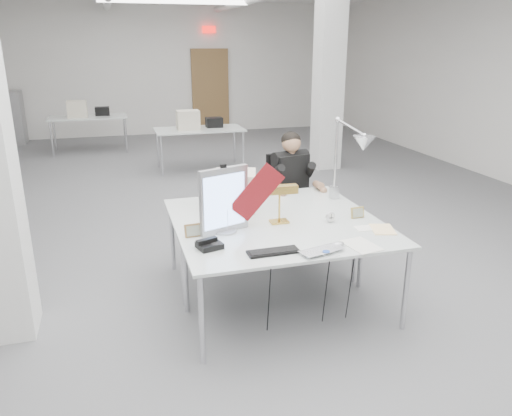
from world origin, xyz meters
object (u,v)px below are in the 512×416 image
Objects in this scene: office_chair at (288,202)px; architect_lamp at (347,161)px; seated_person at (291,171)px; bankers_lamp at (279,203)px; desk_phone at (209,245)px; laptop at (326,253)px; monitor at (224,200)px; desk_main at (293,240)px; beige_monitor at (235,190)px.

office_chair is 1.18× the size of architect_lamp.
architect_lamp is (0.24, -0.88, 0.30)m from seated_person.
seated_person is at bearing 69.07° from bankers_lamp.
bankers_lamp is 2.05× the size of desk_phone.
laptop is 0.96× the size of bankers_lamp.
office_chair is 2.97× the size of laptop.
office_chair is at bearing 63.32° from laptop.
monitor is 1.57× the size of laptop.
office_chair reaches higher than laptop.
monitor is (-1.04, -1.24, 0.13)m from seated_person.
bankers_lamp is at bearing 83.35° from laptop.
architect_lamp is at bearing -88.19° from office_chair.
desk_main is 1.70m from office_chair.
desk_main is 10.03× the size of desk_phone.
office_chair is 1.74m from monitor.
desk_main is at bearing -87.76° from bankers_lamp.
desk_phone is (-0.70, -0.39, -0.16)m from bankers_lamp.
seated_person is 1.99m from desk_phone.
architect_lamp is (0.77, 0.28, 0.26)m from bankers_lamp.
architect_lamp is at bearing -87.40° from seated_person.
seated_person is at bearing 63.02° from laptop.
office_chair reaches higher than desk_phone.
desk_phone is 0.99m from beige_monitor.
monitor is (-0.50, 0.31, 0.29)m from desk_main.
monitor is 0.97m from laptop.
laptop is at bearing -67.04° from monitor.
laptop is at bearing -78.35° from bankers_lamp.
architect_lamp is at bearing 5.72° from beige_monitor.
bankers_lamp is 0.56m from beige_monitor.
desk_main is 1.12m from architect_lamp.
desk_phone is at bearing -140.27° from office_chair.
desk_phone is at bearing -99.23° from beige_monitor.
office_chair is (0.54, 1.60, -0.22)m from desk_main.
architect_lamp reaches higher than beige_monitor.
seated_person is 2.44× the size of laptop.
laptop is 1.97× the size of desk_phone.
bankers_lamp is 0.96× the size of beige_monitor.
monitor is at bearing 117.28° from laptop.
laptop is (0.12, -0.38, 0.03)m from desk_main.
desk_main is 4.72× the size of beige_monitor.
bankers_lamp is at bearing -43.52° from beige_monitor.
office_chair is 1.18m from architect_lamp.
bankers_lamp reaches higher than desk_main.
monitor is at bearing -167.47° from bankers_lamp.
desk_main is 0.70m from desk_phone.
monitor is at bearing 43.55° from desk_phone.
laptop is 1.32m from beige_monitor.
bankers_lamp reaches higher than desk_phone.
monitor is at bearing -95.91° from beige_monitor.
laptop is at bearing -56.13° from beige_monitor.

